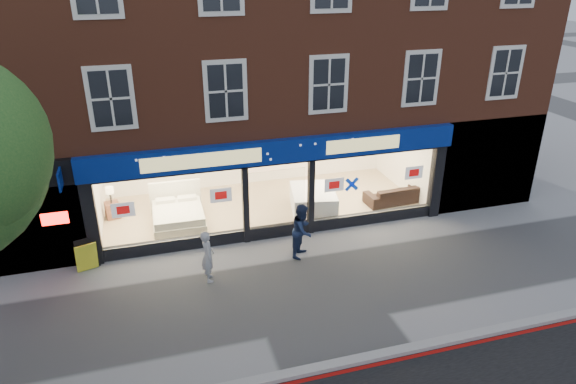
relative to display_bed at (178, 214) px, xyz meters
name	(u,v)px	position (x,y,z in m)	size (l,w,h in m)	color
ground	(309,289)	(3.01, -4.66, -0.43)	(120.00, 120.00, 0.00)	gray
kerb_line	(355,369)	(3.01, -7.76, -0.42)	(60.00, 0.10, 0.01)	#8C0A07
kerb_stone	(351,361)	(3.01, -7.56, -0.37)	(60.00, 0.25, 0.12)	gray
showroom_floor	(263,206)	(3.01, 0.59, -0.38)	(11.00, 4.50, 0.10)	tan
building	(246,7)	(2.99, 2.27, 6.25)	(19.00, 8.26, 10.30)	brown
display_bed	(178,214)	(0.00, 0.00, 0.00)	(1.72, 2.07, 1.16)	white
bedside_table	(113,210)	(-2.09, 1.07, -0.05)	(0.45, 0.45, 0.55)	brown
mattress_stack	(313,200)	(4.61, -0.27, 0.04)	(1.82, 2.12, 0.74)	white
sofa	(394,194)	(7.61, -0.49, -0.02)	(2.12, 0.83, 0.62)	black
a_board	(87,255)	(-2.72, -1.96, 0.03)	(0.60, 0.38, 0.92)	yellow
pedestrian_grey	(208,256)	(0.51, -3.43, 0.32)	(0.54, 0.36, 1.49)	#9A9BA1
pedestrian_blue	(303,230)	(3.37, -2.90, 0.40)	(0.80, 0.63, 1.65)	#172240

